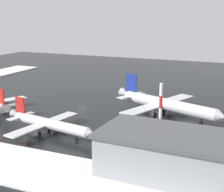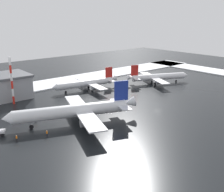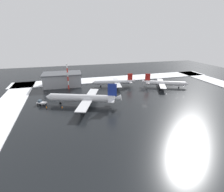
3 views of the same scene
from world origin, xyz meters
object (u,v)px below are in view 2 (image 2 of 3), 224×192
Objects in this scene: airplane_parked_starboard at (157,77)px; ground_crew_beside_wing at (36,119)px; airplane_foreground_jet at (87,83)px; ground_crew_near_tug at (47,133)px; ground_crew_by_nose_gear at (17,138)px; antenna_mast at (12,81)px; airplane_far_rear at (75,111)px.

ground_crew_beside_wing is at bearing -148.29° from airplane_parked_starboard.
airplane_foreground_jet is 45.77m from ground_crew_near_tug.
antenna_mast is (-11.25, -29.85, 7.14)m from ground_crew_by_nose_gear.
ground_crew_beside_wing is 13.21m from ground_crew_by_nose_gear.
airplane_foreground_jet is at bearing -109.69° from airplane_far_rear.
airplane_parked_starboard is at bearing 103.44° from ground_crew_beside_wing.
airplane_foreground_jet is at bearing 152.91° from ground_crew_near_tug.
ground_crew_by_nose_gear is (41.08, 28.36, -1.83)m from airplane_foreground_jet.
antenna_mast reaches higher than ground_crew_by_nose_gear.
ground_crew_near_tug is at bearing 82.49° from antenna_mast.
airplane_parked_starboard is 16.32× the size of ground_crew_by_nose_gear.
ground_crew_near_tug is 33.08m from antenna_mast.
airplane_far_rear is 21.42× the size of ground_crew_by_nose_gear.
airplane_foreground_jet is 1.76× the size of antenna_mast.
ground_crew_beside_wing is at bearing 84.94° from antenna_mast.
airplane_parked_starboard is (-54.35, -16.41, -0.83)m from airplane_far_rear.
ground_crew_near_tug is 1.00× the size of ground_crew_by_nose_gear.
ground_crew_by_nose_gear is (9.42, 9.26, 0.00)m from ground_crew_beside_wing.
airplane_far_rear is 17.80m from ground_crew_by_nose_gear.
airplane_far_rear reaches higher than ground_crew_by_nose_gear.
airplane_far_rear is 1.31× the size of airplane_parked_starboard.
ground_crew_near_tug is (34.05, 30.53, -1.83)m from airplane_foreground_jet.
airplane_foreground_jet reaches higher than ground_crew_by_nose_gear.
antenna_mast is at bearing -166.48° from ground_crew_near_tug.
ground_crew_by_nose_gear is (71.91, 17.30, -1.93)m from airplane_parked_starboard.
airplane_parked_starboard is 32.75m from airplane_foreground_jet.
ground_crew_beside_wing is (62.48, 8.04, -1.93)m from airplane_parked_starboard.
airplane_parked_starboard is 73.98m from ground_crew_by_nose_gear.
ground_crew_near_tug is 1.00× the size of ground_crew_beside_wing.
antenna_mast is at bearing -178.95° from ground_crew_beside_wing.
airplane_parked_starboard reaches higher than airplane_foreground_jet.
airplane_foreground_jet is at bearing 127.21° from ground_crew_beside_wing.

